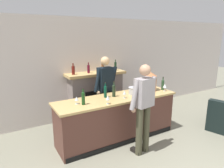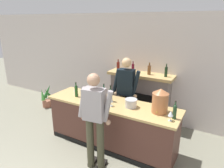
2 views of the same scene
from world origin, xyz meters
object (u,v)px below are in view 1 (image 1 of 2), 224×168
person_bartender (106,89)px  wine_bottle_riesling_slim (163,84)px  person_customer (144,106)px  wine_bottle_merlot_tall (114,90)px  copper_dispenser (150,81)px  wine_glass_front_right (124,93)px  wine_glass_back_row (77,99)px  ice_bucket_steel (133,91)px  wine_glass_mid_counter (165,86)px  fireplace_stone (96,95)px  wine_glass_near_bucket (108,98)px  wine_bottle_burgundy_dark (105,91)px  wine_bottle_cabernet_heavy (83,98)px

person_bartender → wine_bottle_riesling_slim: 1.41m
person_customer → wine_bottle_merlot_tall: (-0.16, 0.82, 0.14)m
person_customer → wine_bottle_merlot_tall: 0.85m
copper_dispenser → wine_glass_front_right: bearing=-167.5°
wine_bottle_merlot_tall → wine_glass_back_row: (-0.88, -0.05, -0.04)m
person_customer → ice_bucket_steel: size_ratio=7.60×
wine_glass_front_right → copper_dispenser: bearing=12.5°
wine_glass_mid_counter → wine_bottle_merlot_tall: bearing=169.4°
fireplace_stone → wine_glass_near_bucket: size_ratio=9.30×
person_customer → wine_bottle_burgundy_dark: size_ratio=5.36×
person_bartender → wine_bottle_burgundy_dark: 0.58m
copper_dispenser → wine_glass_back_row: (-1.91, -0.03, -0.12)m
person_customer → ice_bucket_steel: (0.32, 0.76, 0.07)m
copper_dispenser → wine_bottle_merlot_tall: copper_dispenser is taller
wine_bottle_merlot_tall → wine_bottle_burgundy_dark: bearing=166.9°
person_customer → ice_bucket_steel: 0.83m
wine_bottle_riesling_slim → person_bartender: bearing=151.4°
wine_bottle_cabernet_heavy → wine_glass_near_bucket: bearing=-26.3°
ice_bucket_steel → wine_bottle_burgundy_dark: 0.69m
wine_bottle_riesling_slim → wine_glass_front_right: size_ratio=1.87×
ice_bucket_steel → wine_bottle_riesling_slim: 0.84m
wine_glass_near_bucket → wine_bottle_cabernet_heavy: bearing=153.7°
copper_dispenser → wine_bottle_riesling_slim: copper_dispenser is taller
copper_dispenser → wine_glass_back_row: 1.91m
wine_bottle_riesling_slim → wine_glass_front_right: (-1.18, -0.08, -0.02)m
wine_bottle_merlot_tall → wine_bottle_riesling_slim: size_ratio=1.06×
copper_dispenser → wine_bottle_cabernet_heavy: (-1.81, -0.13, -0.08)m
person_bartender → wine_bottle_merlot_tall: 0.56m
person_bartender → copper_dispenser: (0.94, -0.55, 0.20)m
person_customer → wine_glass_front_right: 0.62m
wine_bottle_merlot_tall → wine_glass_front_right: (0.14, -0.21, -0.03)m
wine_bottle_burgundy_dark → fireplace_stone: bearing=73.7°
wine_bottle_cabernet_heavy → copper_dispenser: bearing=4.2°
wine_bottle_cabernet_heavy → wine_glass_front_right: bearing=-4.1°
wine_bottle_merlot_tall → wine_bottle_burgundy_dark: 0.19m
fireplace_stone → wine_glass_mid_counter: size_ratio=9.20×
copper_dispenser → fireplace_stone: bearing=125.0°
wine_glass_near_bucket → wine_bottle_burgundy_dark: bearing=67.5°
person_bartender → wine_glass_near_bucket: bearing=-116.2°
person_customer → wine_glass_near_bucket: person_customer is taller
wine_bottle_burgundy_dark → ice_bucket_steel: bearing=-8.8°
copper_dispenser → wine_glass_back_row: size_ratio=2.98×
wine_bottle_cabernet_heavy → wine_glass_back_row: size_ratio=2.16×
ice_bucket_steel → wine_glass_mid_counter: wine_glass_mid_counter is taller
fireplace_stone → person_bartender: bearing=-96.0°
wine_glass_mid_counter → wine_glass_near_bucket: bearing=-176.1°
copper_dispenser → wine_glass_mid_counter: 0.35m
copper_dispenser → ice_bucket_steel: bearing=-174.8°
copper_dispenser → wine_bottle_riesling_slim: 0.33m
copper_dispenser → wine_bottle_riesling_slim: bearing=-22.7°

